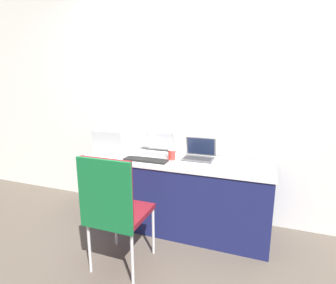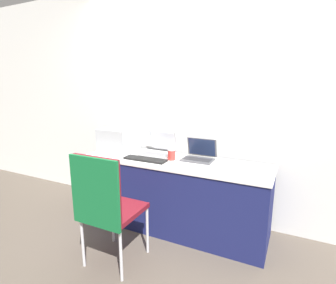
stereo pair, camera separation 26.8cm
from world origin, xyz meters
The scene contains 10 objects.
ground_plane centered at (0.00, 0.00, 0.00)m, with size 14.00×14.00×0.00m, color brown.
wall_back centered at (0.00, 0.67, 1.30)m, with size 8.00×0.05×2.60m.
table centered at (0.00, 0.29, 0.37)m, with size 1.95×0.60×0.73m.
printer centered at (-0.72, 0.34, 0.88)m, with size 0.36×0.35×0.27m.
laptop_left centered at (-0.25, 0.45, 0.79)m, with size 0.33×0.34×0.24m.
laptop_right centered at (0.23, 0.43, 0.78)m, with size 0.32×0.26×0.21m.
external_keyboard centered at (-0.26, 0.17, 0.74)m, with size 0.46×0.13×0.02m.
coffee_cup centered at (-0.03, 0.30, 0.79)m, with size 0.08×0.08×0.11m.
mouse centered at (0.05, 0.16, 0.75)m, with size 0.07×0.04×0.03m.
chair centered at (-0.21, -0.55, 0.60)m, with size 0.44×0.45×0.98m.
Camera 1 is at (0.83, -2.14, 1.49)m, focal length 28.00 mm.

